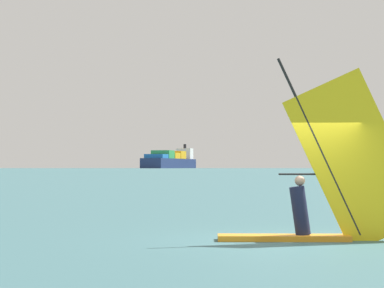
{
  "coord_description": "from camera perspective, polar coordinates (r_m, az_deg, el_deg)",
  "views": [
    {
      "loc": [
        1.25,
        -15.17,
        1.56
      ],
      "look_at": [
        -5.13,
        11.45,
        2.45
      ],
      "focal_mm": 66.5,
      "sensor_mm": 36.0,
      "label": 1
    }
  ],
  "objects": [
    {
      "name": "cargo_ship",
      "position": [
        941.49,
        -1.68,
        -1.36
      ],
      "size": [
        38.62,
        155.37,
        33.62
      ],
      "rotation": [
        0.0,
        0.0,
        4.64
      ],
      "color": "navy",
      "rests_on": "ground_plane"
    },
    {
      "name": "windsurfer",
      "position": [
        15.32,
        10.38,
        -3.86
      ],
      "size": [
        4.42,
        1.29,
        4.14
      ],
      "rotation": [
        0.0,
        0.0,
        3.36
      ],
      "color": "orange",
      "rests_on": "ground_plane"
    },
    {
      "name": "distant_headland",
      "position": [
        1370.63,
        10.54,
        -1.32
      ],
      "size": [
        941.07,
        667.92,
        27.27
      ],
      "primitive_type": "cube",
      "rotation": [
        0.0,
        0.0,
        0.28
      ],
      "color": "#756B56",
      "rests_on": "ground_plane"
    },
    {
      "name": "ground_plane",
      "position": [
        15.3,
        8.8,
        -7.68
      ],
      "size": [
        4000.0,
        4000.0,
        0.0
      ],
      "primitive_type": "plane",
      "color": "#386066"
    }
  ]
}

